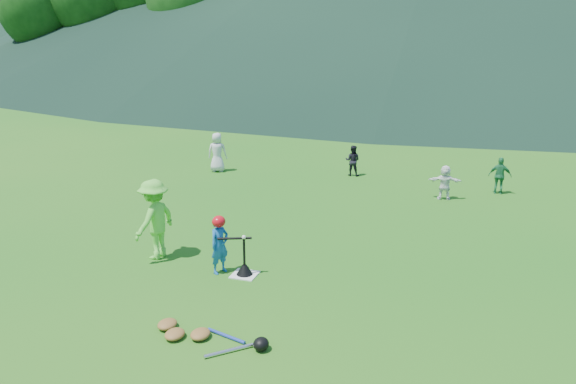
# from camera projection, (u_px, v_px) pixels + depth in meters

# --- Properties ---
(ground) EXTENTS (120.00, 120.00, 0.00)m
(ground) POSITION_uv_depth(u_px,v_px,m) (245.00, 275.00, 10.23)
(ground) COLOR #176316
(ground) RESTS_ON ground
(home_plate) EXTENTS (0.45, 0.45, 0.02)m
(home_plate) POSITION_uv_depth(u_px,v_px,m) (245.00, 275.00, 10.22)
(home_plate) COLOR silver
(home_plate) RESTS_ON ground
(baseball) EXTENTS (0.08, 0.08, 0.08)m
(baseball) POSITION_uv_depth(u_px,v_px,m) (244.00, 237.00, 10.02)
(baseball) COLOR white
(baseball) RESTS_ON batting_tee
(batter_child) EXTENTS (0.40, 0.46, 1.07)m
(batter_child) POSITION_uv_depth(u_px,v_px,m) (220.00, 245.00, 10.20)
(batter_child) COLOR #16569C
(batter_child) RESTS_ON ground
(adult_coach) EXTENTS (0.73, 1.10, 1.58)m
(adult_coach) POSITION_uv_depth(u_px,v_px,m) (155.00, 219.00, 10.83)
(adult_coach) COLOR #62D43E
(adult_coach) RESTS_ON ground
(fielder_a) EXTENTS (0.67, 0.51, 1.24)m
(fielder_a) POSITION_uv_depth(u_px,v_px,m) (217.00, 152.00, 17.66)
(fielder_a) COLOR silver
(fielder_a) RESTS_ON ground
(fielder_b) EXTENTS (0.46, 0.36, 0.94)m
(fielder_b) POSITION_uv_depth(u_px,v_px,m) (353.00, 161.00, 17.19)
(fielder_b) COLOR black
(fielder_b) RESTS_ON ground
(fielder_c) EXTENTS (0.60, 0.26, 1.01)m
(fielder_c) POSITION_uv_depth(u_px,v_px,m) (500.00, 176.00, 15.24)
(fielder_c) COLOR #227443
(fielder_c) RESTS_ON ground
(fielder_d) EXTENTS (0.88, 0.36, 0.92)m
(fielder_d) POSITION_uv_depth(u_px,v_px,m) (445.00, 182.00, 14.74)
(fielder_d) COLOR white
(fielder_d) RESTS_ON ground
(batting_tee) EXTENTS (0.30, 0.30, 0.68)m
(batting_tee) POSITION_uv_depth(u_px,v_px,m) (245.00, 269.00, 10.19)
(batting_tee) COLOR black
(batting_tee) RESTS_ON home_plate
(batter_gear) EXTENTS (0.72, 0.26, 0.43)m
(batter_gear) POSITION_uv_depth(u_px,v_px,m) (220.00, 223.00, 10.08)
(batter_gear) COLOR red
(batter_gear) RESTS_ON ground
(equipment_pile) EXTENTS (1.80, 0.76, 0.19)m
(equipment_pile) POSITION_uv_depth(u_px,v_px,m) (200.00, 334.00, 8.10)
(equipment_pile) COLOR olive
(equipment_pile) RESTS_ON ground
(outfield_fence) EXTENTS (70.07, 0.08, 1.33)m
(outfield_fence) POSITION_uv_depth(u_px,v_px,m) (415.00, 90.00, 35.57)
(outfield_fence) COLOR gray
(outfield_fence) RESTS_ON ground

